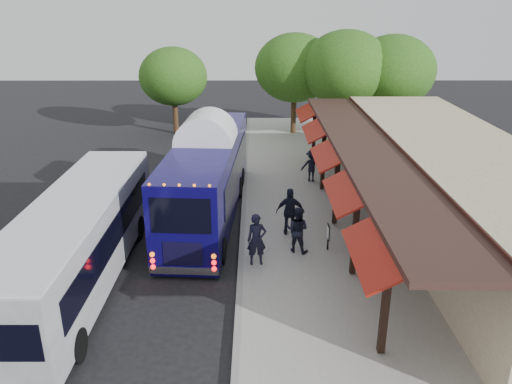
% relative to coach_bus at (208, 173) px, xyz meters
% --- Properties ---
extents(ground, '(90.00, 90.00, 0.00)m').
position_rel_coach_bus_xyz_m(ground, '(1.45, -5.39, -1.92)').
color(ground, black).
rests_on(ground, ground).
extents(sidewalk, '(10.00, 40.00, 0.15)m').
position_rel_coach_bus_xyz_m(sidewalk, '(6.45, -1.39, -1.84)').
color(sidewalk, '#9E9B93').
rests_on(sidewalk, ground).
extents(curb, '(0.20, 40.00, 0.16)m').
position_rel_coach_bus_xyz_m(curb, '(1.50, -1.39, -1.84)').
color(curb, gray).
rests_on(curb, ground).
extents(station_shelter, '(8.15, 20.00, 3.60)m').
position_rel_coach_bus_xyz_m(station_shelter, '(9.83, -1.39, -0.07)').
color(station_shelter, tan).
rests_on(station_shelter, ground).
extents(coach_bus, '(3.07, 11.29, 3.57)m').
position_rel_coach_bus_xyz_m(coach_bus, '(0.00, 0.00, 0.00)').
color(coach_bus, '#0C064D').
rests_on(coach_bus, ground).
extents(city_bus, '(2.46, 10.95, 2.94)m').
position_rel_coach_bus_xyz_m(city_bus, '(-3.66, -5.61, -0.29)').
color(city_bus, gray).
rests_on(city_bus, ground).
extents(ped_a, '(0.72, 0.52, 1.84)m').
position_rel_coach_bus_xyz_m(ped_a, '(2.05, -4.61, -0.85)').
color(ped_a, black).
rests_on(ped_a, sidewalk).
extents(ped_b, '(1.02, 0.92, 1.72)m').
position_rel_coach_bus_xyz_m(ped_b, '(3.52, -3.69, -0.91)').
color(ped_b, black).
rests_on(ped_b, sidewalk).
extents(ped_c, '(1.13, 0.50, 1.89)m').
position_rel_coach_bus_xyz_m(ped_c, '(3.36, -2.25, -0.82)').
color(ped_c, black).
rests_on(ped_c, sidewalk).
extents(ped_d, '(1.12, 0.73, 1.64)m').
position_rel_coach_bus_xyz_m(ped_d, '(4.85, 3.93, -0.95)').
color(ped_d, black).
rests_on(ped_d, sidewalk).
extents(sign_board, '(0.06, 0.45, 0.98)m').
position_rel_coach_bus_xyz_m(sign_board, '(4.66, -3.59, -1.11)').
color(sign_board, black).
rests_on(sign_board, sidewalk).
extents(tree_left, '(5.34, 5.34, 6.83)m').
position_rel_coach_bus_xyz_m(tree_left, '(4.66, 13.95, 2.64)').
color(tree_left, '#382314').
rests_on(tree_left, ground).
extents(tree_mid, '(5.57, 5.57, 7.13)m').
position_rel_coach_bus_xyz_m(tree_mid, '(7.74, 12.08, 2.83)').
color(tree_mid, '#382314').
rests_on(tree_mid, ground).
extents(tree_right, '(5.34, 5.34, 6.84)m').
position_rel_coach_bus_xyz_m(tree_right, '(10.74, 12.21, 2.64)').
color(tree_right, '#382314').
rests_on(tree_right, ground).
extents(tree_far, '(4.61, 4.61, 5.91)m').
position_rel_coach_bus_xyz_m(tree_far, '(-3.53, 14.39, 2.01)').
color(tree_far, '#382314').
rests_on(tree_far, ground).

